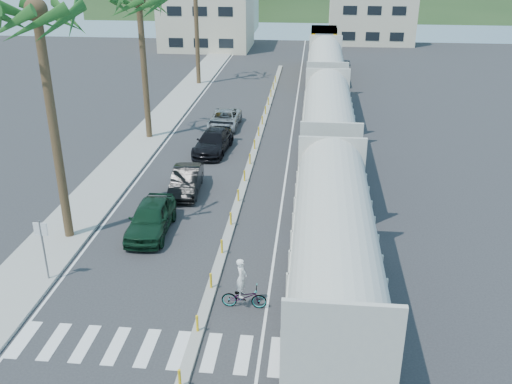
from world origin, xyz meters
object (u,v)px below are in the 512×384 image
car_second (186,180)px  street_sign (43,242)px  cyclist (243,292)px  car_lead (151,218)px

car_second → street_sign: bearing=-115.2°
cyclist → car_second: bearing=22.9°
car_lead → car_second: 5.34m
car_lead → cyclist: bearing=-49.2°
car_lead → car_second: bearing=80.8°
street_sign → cyclist: bearing=-6.8°
street_sign → car_second: (4.00, 10.28, -1.23)m
street_sign → car_lead: size_ratio=0.61×
cyclist → street_sign: bearing=83.0°
car_lead → cyclist: 8.20m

